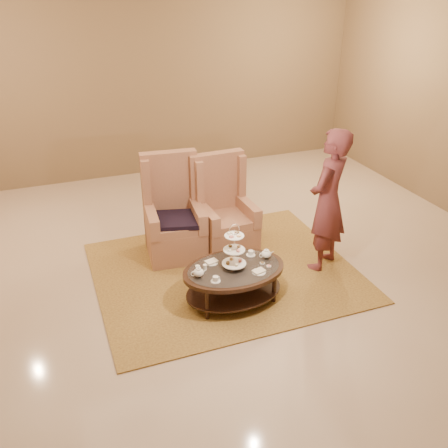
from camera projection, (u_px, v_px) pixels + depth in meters
name	position (u px, v px, depth m)	size (l,w,h in m)	color
ground	(225.00, 280.00, 6.18)	(8.00, 8.00, 0.00)	#C1A890
ceiling	(225.00, 280.00, 6.18)	(8.00, 8.00, 0.02)	beige
wall_back	(143.00, 77.00, 8.71)	(8.00, 0.04, 3.50)	olive
rug	(225.00, 272.00, 6.34)	(3.20, 2.67, 0.02)	#A6863A
tea_table	(234.00, 274.00, 5.65)	(1.21, 0.86, 1.00)	black
armchair_left	(174.00, 221.00, 6.61)	(0.81, 0.83, 1.36)	#A46A4D
armchair_right	(224.00, 218.00, 6.74)	(0.73, 0.75, 1.30)	#A46A4D
person	(328.00, 201.00, 6.09)	(0.80, 0.74, 1.83)	brown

